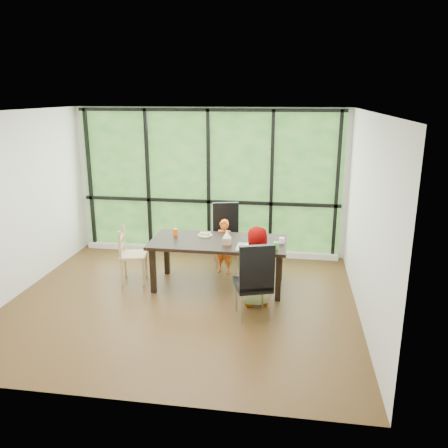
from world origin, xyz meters
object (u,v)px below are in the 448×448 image
(chair_interior_leather, at_px, (253,279))
(orange_cup, at_px, (175,232))
(plate_far, at_px, (205,235))
(plate_near, at_px, (253,246))
(chair_window_leather, at_px, (227,235))
(dining_table, at_px, (219,264))
(white_mug, at_px, (282,240))
(child_older, at_px, (255,266))
(chair_end_beech, at_px, (133,255))
(child_toddler, at_px, (224,246))
(green_cup, at_px, (276,246))
(tissue_box, at_px, (227,241))

(chair_interior_leather, height_order, orange_cup, chair_interior_leather)
(plate_far, xyz_separation_m, plate_near, (0.81, -0.43, 0.00))
(chair_window_leather, relative_size, chair_interior_leather, 1.00)
(plate_near, bearing_deg, dining_table, 160.07)
(chair_window_leather, bearing_deg, white_mug, -57.57)
(plate_far, height_order, plate_near, plate_near)
(child_older, xyz_separation_m, orange_cup, (-1.33, 0.69, 0.23))
(chair_end_beech, distance_m, white_mug, 2.36)
(white_mug, bearing_deg, plate_far, 170.49)
(child_toddler, bearing_deg, plate_near, -41.11)
(plate_far, xyz_separation_m, white_mug, (1.22, -0.20, 0.04))
(green_cup, bearing_deg, chair_end_beech, 173.49)
(child_older, height_order, plate_near, child_older)
(dining_table, distance_m, white_mug, 1.05)
(chair_interior_leather, bearing_deg, child_older, -108.23)
(dining_table, distance_m, child_toddler, 0.59)
(green_cup, relative_size, tissue_box, 0.94)
(dining_table, height_order, child_older, child_older)
(chair_window_leather, relative_size, orange_cup, 9.49)
(chair_window_leather, relative_size, child_toddler, 1.17)
(child_older, bearing_deg, plate_near, -100.51)
(child_older, xyz_separation_m, plate_near, (-0.06, 0.34, 0.18))
(chair_end_beech, height_order, plate_near, chair_end_beech)
(chair_end_beech, xyz_separation_m, plate_near, (1.93, -0.18, 0.31))
(chair_end_beech, xyz_separation_m, orange_cup, (0.66, 0.17, 0.36))
(chair_interior_leather, bearing_deg, white_mug, -128.57)
(child_older, distance_m, green_cup, 0.45)
(child_toddler, height_order, plate_near, child_toddler)
(dining_table, bearing_deg, orange_cup, 168.27)
(plate_far, bearing_deg, chair_end_beech, -167.44)
(chair_window_leather, relative_size, white_mug, 12.52)
(dining_table, relative_size, chair_end_beech, 2.31)
(chair_window_leather, bearing_deg, plate_near, -77.52)
(chair_end_beech, bearing_deg, orange_cup, -86.91)
(child_toddler, bearing_deg, white_mug, -16.45)
(chair_window_leather, bearing_deg, orange_cup, -143.87)
(orange_cup, bearing_deg, child_older, -27.45)
(chair_end_beech, height_order, white_mug, chair_end_beech)
(dining_table, bearing_deg, green_cup, -17.33)
(plate_near, bearing_deg, tissue_box, 172.34)
(chair_end_beech, height_order, plate_far, chair_end_beech)
(plate_far, xyz_separation_m, tissue_box, (0.41, -0.38, 0.04))
(child_older, relative_size, plate_near, 4.38)
(chair_end_beech, relative_size, plate_far, 3.99)
(white_mug, distance_m, tissue_box, 0.83)
(child_older, height_order, white_mug, child_older)
(child_older, bearing_deg, tissue_box, -60.92)
(orange_cup, bearing_deg, green_cup, -14.86)
(tissue_box, bearing_deg, plate_near, -7.66)
(child_toddler, distance_m, white_mug, 1.16)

